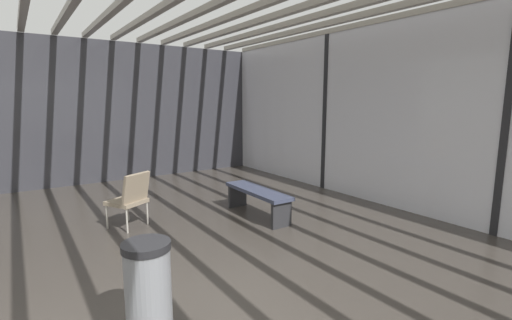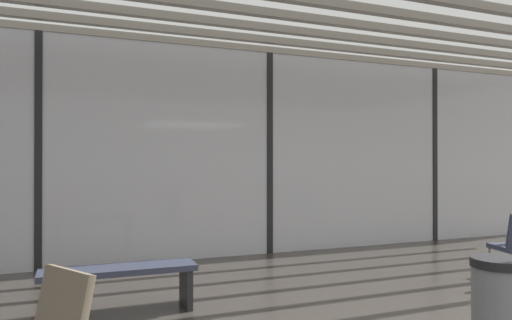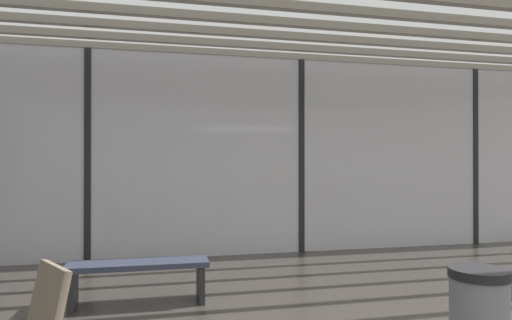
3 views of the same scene
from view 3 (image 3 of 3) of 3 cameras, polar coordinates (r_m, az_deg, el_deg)
name	(u,v)px [view 3 (image 3 of 3)]	position (r m, az deg, el deg)	size (l,w,h in m)	color
glass_curtain_wall	(301,156)	(7.85, 5.69, 0.57)	(14.00, 0.08, 3.33)	silver
window_mullion_0	(88,155)	(7.49, -20.55, 0.63)	(0.10, 0.12, 3.33)	black
window_mullion_1	(301,156)	(7.85, 5.69, 0.57)	(0.10, 0.12, 3.33)	black
window_mullion_2	(474,156)	(9.58, 25.92, 0.44)	(0.10, 0.12, 3.33)	black
parked_airplane	(262,146)	(14.34, 0.83, 1.81)	(12.08, 4.15, 4.15)	silver
waiting_bench	(139,271)	(5.17, -14.67, -13.51)	(1.51, 0.42, 0.47)	#33384C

